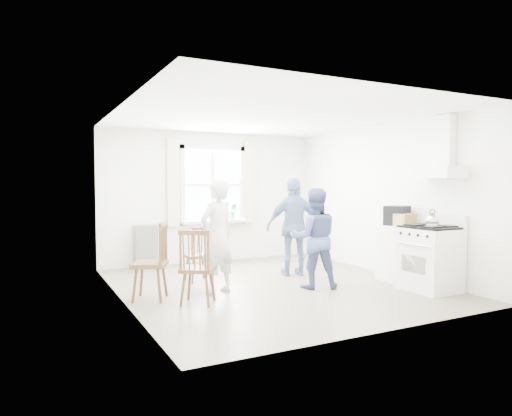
{
  "coord_description": "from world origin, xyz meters",
  "views": [
    {
      "loc": [
        -3.39,
        -6.12,
        1.57
      ],
      "look_at": [
        -0.17,
        0.2,
        1.19
      ],
      "focal_mm": 32.0,
      "sensor_mm": 36.0,
      "label": 1
    }
  ],
  "objects": [
    {
      "name": "low_cabinet",
      "position": [
        1.98,
        -0.65,
        0.45
      ],
      "size": [
        0.5,
        0.55,
        0.9
      ],
      "primitive_type": "cube",
      "color": "white",
      "rests_on": "ground"
    },
    {
      "name": "window_assembly",
      "position": [
        0.0,
        2.45,
        1.46
      ],
      "size": [
        1.88,
        0.24,
        1.7
      ],
      "color": "white",
      "rests_on": "room_shell"
    },
    {
      "name": "cardboard_box",
      "position": [
        1.95,
        -0.81,
        1.0
      ],
      "size": [
        0.33,
        0.25,
        0.2
      ],
      "primitive_type": "cube",
      "rotation": [
        0.0,
        0.0,
        0.12
      ],
      "color": "#A98651",
      "rests_on": "low_cabinet"
    },
    {
      "name": "range_hood",
      "position": [
        2.07,
        -1.35,
        1.9
      ],
      "size": [
        0.45,
        0.76,
        0.94
      ],
      "color": "white",
      "rests_on": "room_shell"
    },
    {
      "name": "shelf_unit",
      "position": [
        -1.4,
        2.33,
        0.4
      ],
      "size": [
        0.4,
        0.3,
        0.8
      ],
      "primitive_type": "cube",
      "color": "slate",
      "rests_on": "ground"
    },
    {
      "name": "person_right",
      "position": [
        0.72,
        0.5,
        0.84
      ],
      "size": [
        1.21,
        1.21,
        1.68
      ],
      "primitive_type": "imported",
      "rotation": [
        0.0,
        0.0,
        2.88
      ],
      "color": "navy",
      "rests_on": "ground"
    },
    {
      "name": "room_shell",
      "position": [
        0.0,
        0.0,
        1.3
      ],
      "size": [
        4.62,
        5.12,
        2.64
      ],
      "color": "#756B5A",
      "rests_on": "ground"
    },
    {
      "name": "potted_plant",
      "position": [
        0.39,
        2.36,
        1.01
      ],
      "size": [
        0.22,
        0.22,
        0.32
      ],
      "primitive_type": "imported",
      "rotation": [
        0.0,
        0.0,
        -0.32
      ],
      "color": "#357835",
      "rests_on": "window_assembly"
    },
    {
      "name": "person_left",
      "position": [
        -0.94,
        -0.08,
        0.82
      ],
      "size": [
        0.77,
        0.77,
        1.64
      ],
      "primitive_type": "imported",
      "rotation": [
        0.0,
        0.0,
        3.51
      ],
      "color": "silver",
      "rests_on": "ground"
    },
    {
      "name": "stereo_stack",
      "position": [
        1.98,
        -0.6,
        1.06
      ],
      "size": [
        0.44,
        0.42,
        0.32
      ],
      "color": "black",
      "rests_on": "low_cabinet"
    },
    {
      "name": "windsor_chair_c",
      "position": [
        -1.8,
        -0.07,
        0.65
      ],
      "size": [
        0.6,
        0.6,
        1.07
      ],
      "color": "#4B2E18",
      "rests_on": "ground"
    },
    {
      "name": "windsor_chair_b",
      "position": [
        -1.45,
        -0.6,
        0.61
      ],
      "size": [
        0.58,
        0.57,
        0.99
      ],
      "color": "#4B2E18",
      "rests_on": "ground"
    },
    {
      "name": "windsor_chair_a",
      "position": [
        -0.91,
        0.72,
        0.55
      ],
      "size": [
        0.4,
        0.39,
        0.9
      ],
      "color": "#4B2E18",
      "rests_on": "ground"
    },
    {
      "name": "kettle",
      "position": [
        1.83,
        -1.46,
        1.04
      ],
      "size": [
        0.19,
        0.19,
        0.26
      ],
      "color": "silver",
      "rests_on": "gas_stove"
    },
    {
      "name": "person_mid",
      "position": [
        0.49,
        -0.44,
        0.75
      ],
      "size": [
        0.96,
        0.96,
        1.51
      ],
      "primitive_type": "imported",
      "rotation": [
        0.0,
        0.0,
        2.73
      ],
      "color": "#455281",
      "rests_on": "ground"
    },
    {
      "name": "gas_stove",
      "position": [
        1.91,
        -1.35,
        0.48
      ],
      "size": [
        0.68,
        0.76,
        1.12
      ],
      "color": "white",
      "rests_on": "ground"
    }
  ]
}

